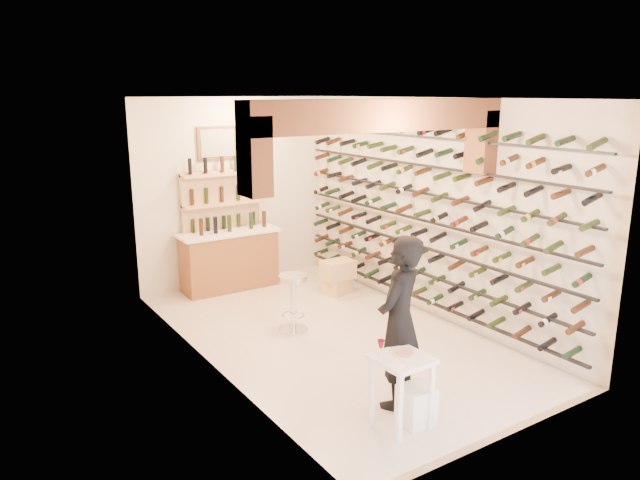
% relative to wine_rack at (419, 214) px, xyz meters
% --- Properties ---
extents(ground, '(6.00, 6.00, 0.00)m').
position_rel_wine_rack_xyz_m(ground, '(-1.53, 0.00, -1.55)').
color(ground, beige).
rests_on(ground, ground).
extents(room_shell, '(3.52, 6.02, 3.21)m').
position_rel_wine_rack_xyz_m(room_shell, '(-1.53, -0.26, 0.70)').
color(room_shell, beige).
rests_on(room_shell, ground).
extents(wine_rack, '(0.32, 5.70, 2.56)m').
position_rel_wine_rack_xyz_m(wine_rack, '(0.00, 0.00, 0.00)').
color(wine_rack, black).
rests_on(wine_rack, ground).
extents(back_counter, '(1.70, 0.62, 1.29)m').
position_rel_wine_rack_xyz_m(back_counter, '(-1.83, 2.65, -1.02)').
color(back_counter, brown).
rests_on(back_counter, ground).
extents(back_shelving, '(1.40, 0.31, 2.73)m').
position_rel_wine_rack_xyz_m(back_shelving, '(-1.83, 2.89, -0.38)').
color(back_shelving, tan).
rests_on(back_shelving, ground).
extents(tasting_table, '(0.53, 0.53, 0.91)m').
position_rel_wine_rack_xyz_m(tasting_table, '(-2.25, -2.27, -0.93)').
color(tasting_table, white).
rests_on(tasting_table, ground).
extents(white_stool, '(0.34, 0.34, 0.39)m').
position_rel_wine_rack_xyz_m(white_stool, '(-2.08, -2.32, -1.35)').
color(white_stool, white).
rests_on(white_stool, ground).
extents(person, '(0.81, 0.71, 1.87)m').
position_rel_wine_rack_xyz_m(person, '(-1.98, -1.91, -0.61)').
color(person, black).
rests_on(person, ground).
extents(chrome_barstool, '(0.42, 0.42, 0.82)m').
position_rel_wine_rack_xyz_m(chrome_barstool, '(-1.89, 0.44, -1.07)').
color(chrome_barstool, silver).
rests_on(chrome_barstool, ground).
extents(crate_lower, '(0.51, 0.42, 0.26)m').
position_rel_wine_rack_xyz_m(crate_lower, '(-0.45, 1.42, -1.42)').
color(crate_lower, tan).
rests_on(crate_lower, ground).
extents(crate_upper, '(0.53, 0.37, 0.31)m').
position_rel_wine_rack_xyz_m(crate_upper, '(-0.45, 1.42, -1.13)').
color(crate_upper, tan).
rests_on(crate_upper, crate_lower).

